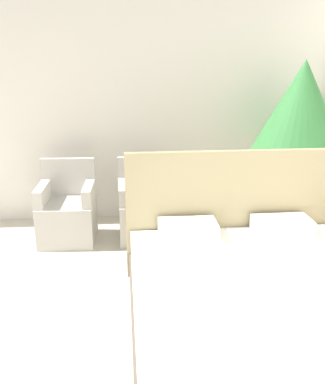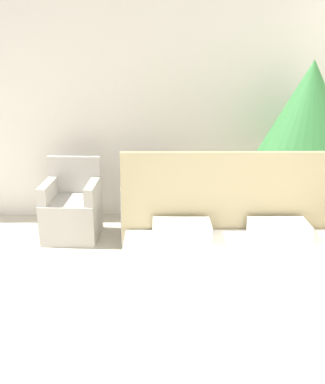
# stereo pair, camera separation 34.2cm
# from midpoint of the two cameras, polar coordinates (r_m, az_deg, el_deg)

# --- Properties ---
(wall_back) EXTENTS (10.00, 0.06, 2.90)m
(wall_back) POSITION_cam_midpoint_polar(r_m,az_deg,el_deg) (5.26, -1.38, 11.91)
(wall_back) COLOR silver
(wall_back) RESTS_ON ground_plane
(bed) EXTENTS (1.93, 1.98, 1.20)m
(bed) POSITION_cam_midpoint_polar(r_m,az_deg,el_deg) (3.37, 13.63, -14.06)
(bed) COLOR #4C4238
(bed) RESTS_ON ground_plane
(armchair_near_window_left) EXTENTS (0.63, 0.60, 0.89)m
(armchair_near_window_left) POSITION_cam_midpoint_polar(r_m,az_deg,el_deg) (4.93, -10.03, -2.67)
(armchair_near_window_left) COLOR #B7B2A8
(armchair_near_window_left) RESTS_ON ground_plane
(armchair_near_window_right) EXTENTS (0.61, 0.59, 0.89)m
(armchair_near_window_right) POSITION_cam_midpoint_polar(r_m,az_deg,el_deg) (4.86, 0.21, -2.67)
(armchair_near_window_right) COLOR #B7B2A8
(armchair_near_window_right) RESTS_ON ground_plane
(potted_palm) EXTENTS (1.05, 1.05, 1.96)m
(potted_palm) POSITION_cam_midpoint_polar(r_m,az_deg,el_deg) (4.92, 20.84, 9.30)
(potted_palm) COLOR beige
(potted_palm) RESTS_ON ground_plane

